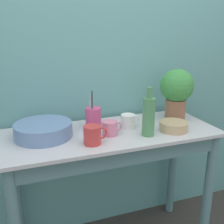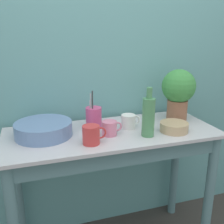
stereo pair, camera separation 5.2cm
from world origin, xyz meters
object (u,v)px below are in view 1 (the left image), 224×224
object	(u,v)px
mug_red	(93,135)
bowl_small_tan	(173,126)
bottle_tall	(149,116)
utensil_cup	(93,118)
mug_pink	(110,128)
bowl_wash_large	(43,130)
potted_plant	(177,90)
mug_white	(128,121)

from	to	relation	value
mug_red	bowl_small_tan	size ratio (longest dim) A/B	0.77
bottle_tall	utensil_cup	xyz separation A→B (m)	(-0.26, 0.23, -0.05)
bottle_tall	bowl_small_tan	bearing A→B (deg)	5.26
mug_red	bowl_small_tan	world-z (taller)	mug_red
bottle_tall	mug_pink	size ratio (longest dim) A/B	2.34
bowl_wash_large	bottle_tall	bearing A→B (deg)	-17.21
mug_red	bottle_tall	bearing A→B (deg)	2.01
bowl_small_tan	mug_red	bearing A→B (deg)	-176.85
bowl_wash_large	bottle_tall	size ratio (longest dim) A/B	1.14
potted_plant	mug_white	size ratio (longest dim) A/B	2.82
mug_red	utensil_cup	size ratio (longest dim) A/B	0.55
mug_white	potted_plant	bearing A→B (deg)	7.65
bowl_small_tan	mug_white	bearing A→B (deg)	150.33
potted_plant	bottle_tall	world-z (taller)	potted_plant
bottle_tall	mug_white	distance (m)	0.18
potted_plant	mug_red	distance (m)	0.68
bottle_tall	mug_pink	bearing A→B (deg)	159.17
mug_pink	utensil_cup	xyz separation A→B (m)	(-0.06, 0.15, 0.02)
potted_plant	mug_white	xyz separation A→B (m)	(-0.36, -0.05, -0.16)
mug_pink	bowl_small_tan	xyz separation A→B (m)	(0.38, -0.06, -0.01)
bowl_wash_large	utensil_cup	bearing A→B (deg)	9.71
mug_pink	mug_red	world-z (taller)	mug_red
utensil_cup	potted_plant	bearing A→B (deg)	-2.79
bowl_wash_large	bottle_tall	xyz separation A→B (m)	(0.56, -0.17, 0.08)
bottle_tall	mug_red	bearing A→B (deg)	-177.99
potted_plant	mug_pink	size ratio (longest dim) A/B	2.83
mug_white	mug_red	world-z (taller)	mug_red
bottle_tall	mug_pink	xyz separation A→B (m)	(-0.20, 0.08, -0.08)
utensil_cup	bowl_wash_large	bearing A→B (deg)	-170.29
bowl_small_tan	bowl_wash_large	bearing A→B (deg)	167.95
bowl_wash_large	utensil_cup	size ratio (longest dim) A/B	1.36
mug_pink	utensil_cup	world-z (taller)	utensil_cup
mug_white	mug_pink	bearing A→B (deg)	-152.89
bottle_tall	mug_white	xyz separation A→B (m)	(-0.06, 0.15, -0.07)
potted_plant	mug_red	world-z (taller)	potted_plant
utensil_cup	mug_red	bearing A→B (deg)	-106.26
mug_pink	bowl_small_tan	distance (m)	0.39
bowl_wash_large	mug_pink	distance (m)	0.38
bottle_tall	bowl_small_tan	xyz separation A→B (m)	(0.18, 0.02, -0.09)
potted_plant	mug_white	world-z (taller)	potted_plant
mug_white	bowl_small_tan	distance (m)	0.27
bottle_tall	bowl_small_tan	size ratio (longest dim) A/B	1.68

